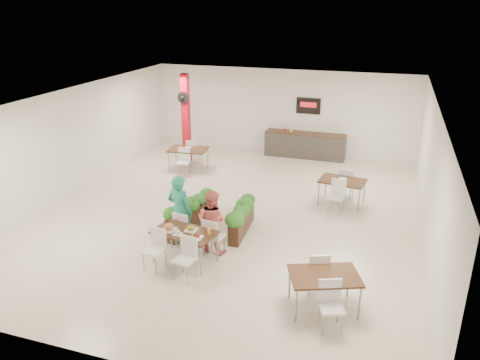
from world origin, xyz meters
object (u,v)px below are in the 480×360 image
Objects in this scene: side_table_a at (188,152)px; side_table_c at (324,280)px; service_counter at (305,145)px; main_table at (184,236)px; planter_right at (242,215)px; red_column at (186,118)px; diner_woman at (212,221)px; diner_man at (180,211)px; planter_left at (191,212)px; side_table_b at (342,184)px.

side_table_c is at bearing -55.34° from side_table_a.
side_table_a is (-3.60, -2.64, 0.15)m from service_counter.
planter_right is (0.78, 1.75, -0.16)m from main_table.
main_table and side_table_a have the same top height.
service_counter is at bearing 25.00° from red_column.
diner_woman is 0.92× the size of side_table_a.
service_counter reaches higher than main_table.
diner_woman is at bearing -169.89° from diner_man.
planter_left is 1.12× the size of side_table_a.
side_table_c is at bearing -13.80° from main_table.
planter_right is at bearing -98.65° from diner_woman.
planter_left is (-0.91, 0.83, -0.26)m from diner_woman.
diner_woman is 4.50m from side_table_b.
service_counter reaches higher than planter_right.
service_counter is 1.81× the size of side_table_b.
service_counter reaches higher than diner_woman.
planter_left is at bearing -32.35° from diner_woman.
diner_woman is at bearing -60.96° from red_column.
diner_man is at bearing -124.83° from side_table_b.
service_counter is 1.96× the size of diner_woman.
diner_woman is (3.26, -5.87, -0.88)m from red_column.
diner_man is 1.09× the size of side_table_b.
diner_man is at bearing 136.62° from side_table_c.
main_table is at bearing 144.58° from side_table_c.
side_table_a is (-2.45, 5.74, 0.00)m from main_table.
side_table_b is (5.44, -1.41, -0.00)m from side_table_a.
red_column is 1.07× the size of service_counter.
side_table_c is (0.25, -5.13, -0.00)m from side_table_b.
planter_right is (0.37, 1.10, -0.29)m from diner_woman.
side_table_b is (3.38, 3.68, -0.27)m from diner_man.
side_table_a is at bearing 173.22° from side_table_b.
main_table and side_table_c have the same top height.
planter_right is at bearing -93.16° from service_counter.
service_counter is 9.42m from side_table_c.
diner_woman is at bearing 131.27° from side_table_c.
side_table_c is (2.09, -9.18, 0.14)m from service_counter.
planter_right is 3.40m from side_table_b.
red_column is 1.93× the size of side_table_b.
planter_right is at bearing -122.78° from side_table_b.
side_table_b is at bearing 49.53° from planter_right.
side_table_c is at bearing -79.50° from side_table_b.
diner_woman is at bearing -42.46° from planter_left.
service_counter is 1.66× the size of diner_man.
side_table_b is at bearing 39.35° from planter_left.
side_table_c is at bearing 168.35° from diner_man.
main_table is (2.85, -6.52, -1.01)m from red_column.
diner_woman is 0.92× the size of side_table_c.
service_counter is 1.61× the size of planter_left.
main_table is 1.93m from planter_right.
side_table_c is (5.70, -6.54, -0.00)m from side_table_a.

